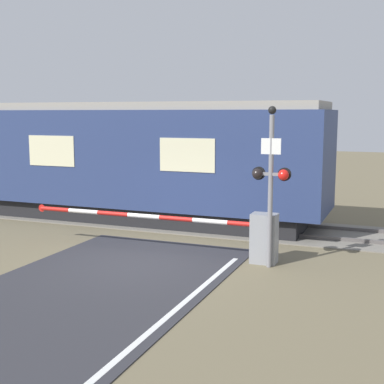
% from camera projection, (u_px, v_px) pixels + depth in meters
% --- Properties ---
extents(ground_plane, '(80.00, 80.00, 0.00)m').
position_uv_depth(ground_plane, '(141.00, 261.00, 12.75)').
color(ground_plane, '#6B6047').
extents(track_bed, '(36.00, 3.20, 0.13)m').
position_uv_depth(track_bed, '(206.00, 224.00, 16.87)').
color(track_bed, slate).
rests_on(track_bed, ground_plane).
extents(train, '(16.85, 2.99, 3.84)m').
position_uv_depth(train, '(78.00, 158.00, 18.30)').
color(train, black).
rests_on(train, ground_plane).
extents(crossing_barrier, '(6.71, 0.44, 1.18)m').
position_uv_depth(crossing_barrier, '(239.00, 234.00, 12.76)').
color(crossing_barrier, gray).
rests_on(crossing_barrier, ground_plane).
extents(signal_post, '(0.89, 0.26, 3.66)m').
position_uv_depth(signal_post, '(271.00, 177.00, 11.97)').
color(signal_post, gray).
rests_on(signal_post, ground_plane).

